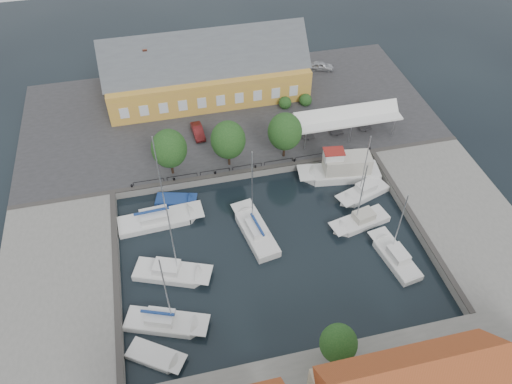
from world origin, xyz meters
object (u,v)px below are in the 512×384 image
center_sailboat (256,232)px  launch_sw (155,357)px  car_silver (321,66)px  trawler (342,170)px  car_red (198,131)px  east_boat_b (360,222)px  east_boat_c (395,258)px  east_boat_a (363,193)px  west_boat_c (171,273)px  tent_canopy (346,117)px  west_boat_a (159,220)px  launch_nw (175,201)px  warehouse (202,72)px  west_boat_d (165,323)px

center_sailboat → launch_sw: 17.09m
car_silver → trawler: bearing=-171.8°
car_red → trawler: (16.17, -10.92, -0.61)m
east_boat_b → east_boat_c: size_ratio=1.02×
east_boat_a → west_boat_c: size_ratio=0.90×
east_boat_b → tent_canopy: bearing=77.1°
car_silver → east_boat_c: bearing=-165.8°
car_silver → west_boat_c: (-27.02, -32.85, -1.40)m
east_boat_a → west_boat_a: 24.16m
launch_nw → car_silver: bearing=41.5°
warehouse → car_red: warehouse is taller
warehouse → west_boat_a: (-8.86, -23.06, -4.16)m
east_boat_a → launch_sw: 30.06m
center_sailboat → west_boat_a: bearing=157.4°
tent_canopy → warehouse: bearing=140.1°
car_silver → east_boat_a: east_boat_a is taller
tent_canopy → west_boat_c: (-24.92, -16.80, -3.42)m
launch_sw → west_boat_d: bearing=69.2°
tent_canopy → west_boat_a: (-25.46, -9.20, -3.41)m
car_silver → trawler: size_ratio=0.38×
tent_canopy → car_silver: bearing=82.6°
west_boat_d → launch_sw: (-1.19, -3.13, -0.18)m
warehouse → car_silver: 19.02m
car_red → launch_nw: car_red is taller
east_boat_c → launch_nw: 25.60m
trawler → launch_nw: size_ratio=2.03×
tent_canopy → west_boat_a: 27.29m
trawler → center_sailboat: bearing=-151.7°
trawler → east_boat_a: (1.40, -3.67, -0.75)m
warehouse → tent_canopy: size_ratio=2.04×
car_silver → trawler: 23.31m
warehouse → west_boat_c: warehouse is taller
trawler → west_boat_d: (-23.38, -15.68, -0.75)m
warehouse → car_red: size_ratio=7.52×
warehouse → east_boat_a: warehouse is taller
east_boat_a → launch_sw: (-25.97, -15.13, -0.17)m
east_boat_a → car_silver: bearing=82.6°
car_silver → east_boat_b: bearing=-169.9°
car_silver → launch_sw: 50.96m
car_silver → launch_nw: 33.88m
east_boat_c → east_boat_b: bearing=106.7°
car_silver → east_boat_c: 36.46m
car_red → west_boat_a: west_boat_a is taller
car_silver → center_sailboat: center_sailboat is taller
tent_canopy → west_boat_a: west_boat_a is taller
west_boat_d → launch_nw: size_ratio=2.10×
center_sailboat → tent_canopy: bearing=41.5°
tent_canopy → east_boat_b: bearing=-102.9°
east_boat_a → west_boat_c: (-23.59, -6.38, -0.00)m
east_boat_a → east_boat_c: bearing=-92.1°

